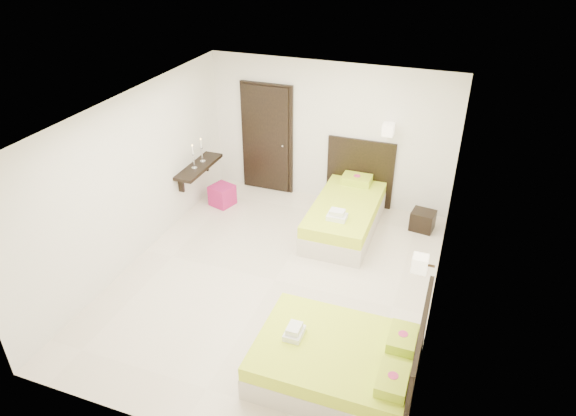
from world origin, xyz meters
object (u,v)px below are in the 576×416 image
(nightstand, at_px, (423,220))
(ottoman, at_px, (222,195))
(bed_single, at_px, (346,212))
(bed_double, at_px, (342,361))

(nightstand, distance_m, ottoman, 3.65)
(bed_single, bearing_deg, ottoman, 179.85)
(bed_single, distance_m, nightstand, 1.32)
(bed_double, xyz_separation_m, nightstand, (0.46, 3.67, -0.10))
(bed_single, bearing_deg, nightstand, 17.95)
(bed_single, height_order, nightstand, bed_single)
(nightstand, bearing_deg, bed_double, -89.23)
(bed_single, distance_m, bed_double, 3.36)
(bed_double, relative_size, nightstand, 4.80)
(bed_single, relative_size, nightstand, 5.34)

